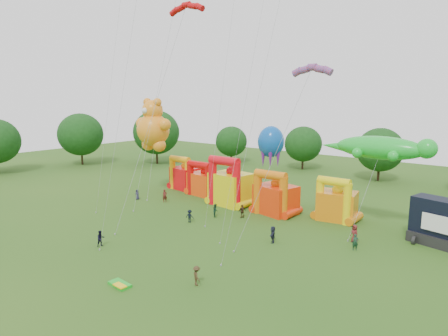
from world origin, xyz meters
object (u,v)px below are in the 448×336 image
Objects in this scene: bouncy_castle_2 at (230,186)px; octopus_kite at (269,163)px; teddy_bear_kite at (152,139)px; gecko_kite at (374,164)px; spectator_0 at (137,195)px; bouncy_castle_0 at (185,176)px; spectator_4 at (242,211)px.

octopus_kite reaches higher than bouncy_castle_2.
teddy_bear_kite is 1.35× the size of octopus_kite.
bouncy_castle_2 is 0.55× the size of gecko_kite.
teddy_bear_kite reaches higher than gecko_kite.
teddy_bear_kite is at bearing -159.25° from octopus_kite.
bouncy_castle_2 reaches higher than spectator_0.
spectator_0 is at bearing -94.28° from bouncy_castle_0.
bouncy_castle_0 is 3.28× the size of spectator_4.
gecko_kite is 8.45× the size of spectator_0.
octopus_kite is (15.90, 0.57, 3.81)m from bouncy_castle_0.
spectator_0 is (-16.60, -9.98, -5.20)m from octopus_kite.
bouncy_castle_2 is 20.14m from gecko_kite.
gecko_kite is 33.52m from spectator_0.
spectator_4 is at bearing -82.75° from octopus_kite.
octopus_kite is at bearing 40.57° from bouncy_castle_2.
bouncy_castle_0 is at bearing 80.17° from teddy_bear_kite.
spectator_4 is (17.87, -1.18, -7.81)m from teddy_bear_kite.
bouncy_castle_2 reaches higher than spectator_4.
octopus_kite is at bearing 170.95° from gecko_kite.
bouncy_castle_2 is 0.63× the size of octopus_kite.
bouncy_castle_0 is at bearing 72.24° from spectator_0.
teddy_bear_kite is at bearing 81.45° from spectator_0.
bouncy_castle_2 is 14.13m from spectator_0.
spectator_0 is (-0.70, -9.41, -1.40)m from bouncy_castle_0.
octopus_kite is 9.20m from spectator_4.
spectator_0 is at bearing -166.71° from gecko_kite.
bouncy_castle_2 reaches higher than bouncy_castle_0.
teddy_bear_kite is at bearing -167.42° from bouncy_castle_2.
bouncy_castle_0 is 18.31m from spectator_4.
teddy_bear_kite is 1.17× the size of gecko_kite.
bouncy_castle_0 is 9.54m from spectator_0.
bouncy_castle_2 is 4.62× the size of spectator_0.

